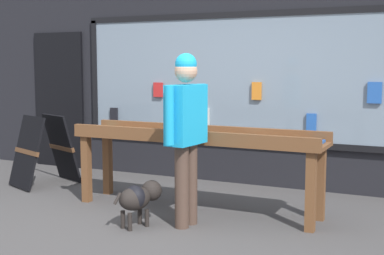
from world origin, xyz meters
TOP-DOWN VIEW (x-y plane):
  - ground_plane at (0.00, 0.00)m, footprint 40.00×40.00m
  - shopfront_facade at (-0.02, 2.39)m, footprint 8.72×0.29m
  - display_table_main at (0.00, 0.83)m, footprint 2.84×0.61m
  - person_browsing at (0.15, 0.27)m, footprint 0.27×0.67m
  - small_dog at (-0.27, 0.04)m, footprint 0.36×0.54m
  - sandwich_board_sign at (-2.37, 1.12)m, footprint 0.82×0.94m

SIDE VIEW (x-z plane):
  - ground_plane at x=0.00m, z-range 0.00..0.00m
  - small_dog at x=-0.27m, z-range 0.08..0.52m
  - sandwich_board_sign at x=-2.37m, z-range 0.01..0.94m
  - display_table_main at x=0.00m, z-range 0.28..1.20m
  - person_browsing at x=0.15m, z-range 0.15..1.87m
  - shopfront_facade at x=-0.02m, z-range -0.02..3.43m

